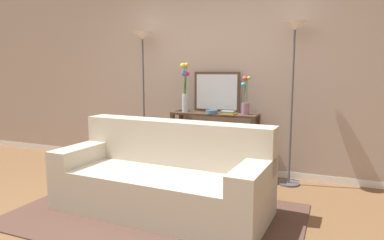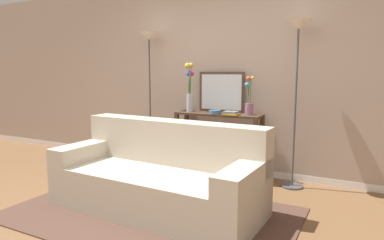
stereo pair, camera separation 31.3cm
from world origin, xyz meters
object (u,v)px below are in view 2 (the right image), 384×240
(floor_lamp_right, at_px, (297,58))
(book_stack, at_px, (231,113))
(vase_short_flowers, at_px, (249,101))
(fruit_bowl, at_px, (215,112))
(floor_lamp_left, at_px, (149,62))
(console_table, at_px, (218,134))
(wall_mirror, at_px, (221,92))
(couch, at_px, (159,179))
(vase_tall_flowers, at_px, (190,87))
(book_row_under_console, at_px, (197,168))

(floor_lamp_right, distance_m, book_stack, 1.03)
(vase_short_flowers, xyz_separation_m, fruit_bowl, (-0.41, -0.12, -0.14))
(floor_lamp_left, relative_size, book_stack, 10.11)
(book_stack, bearing_deg, fruit_bowl, 179.62)
(console_table, relative_size, floor_lamp_left, 0.60)
(console_table, bearing_deg, book_stack, -24.40)
(vase_short_flowers, bearing_deg, floor_lamp_right, -4.60)
(console_table, bearing_deg, wall_mirror, 97.85)
(couch, relative_size, console_table, 1.86)
(couch, relative_size, fruit_bowl, 13.91)
(couch, height_order, fruit_bowl, fruit_bowl)
(floor_lamp_left, bearing_deg, floor_lamp_right, 0.00)
(floor_lamp_left, distance_m, vase_tall_flowers, 0.73)
(vase_tall_flowers, distance_m, book_row_under_console, 1.13)
(floor_lamp_left, bearing_deg, fruit_bowl, -3.90)
(vase_tall_flowers, height_order, book_stack, vase_tall_flowers)
(couch, distance_m, floor_lamp_right, 2.09)
(wall_mirror, xyz_separation_m, book_row_under_console, (-0.30, -0.14, -1.06))
(book_stack, bearing_deg, vase_short_flowers, 32.87)
(wall_mirror, bearing_deg, vase_short_flowers, -15.30)
(book_row_under_console, bearing_deg, book_stack, -10.64)
(couch, height_order, book_stack, book_stack)
(floor_lamp_left, xyz_separation_m, wall_mirror, (1.05, 0.16, -0.41))
(floor_lamp_right, relative_size, vase_short_flowers, 4.04)
(book_row_under_console, bearing_deg, console_table, 0.00)
(vase_short_flowers, distance_m, fruit_bowl, 0.45)
(vase_tall_flowers, bearing_deg, floor_lamp_left, -179.26)
(couch, height_order, book_row_under_console, couch)
(console_table, relative_size, vase_tall_flowers, 1.74)
(floor_lamp_right, xyz_separation_m, wall_mirror, (-1.01, 0.16, -0.43))
(book_row_under_console, bearing_deg, floor_lamp_right, -1.18)
(fruit_bowl, bearing_deg, console_table, 87.41)
(wall_mirror, relative_size, fruit_bowl, 4.18)
(couch, xyz_separation_m, floor_lamp_left, (-0.99, 1.31, 1.21))
(floor_lamp_left, height_order, fruit_bowl, floor_lamp_left)
(couch, distance_m, floor_lamp_left, 2.04)
(vase_short_flowers, xyz_separation_m, book_row_under_console, (-0.72, -0.02, -0.96))
(couch, relative_size, vase_tall_flowers, 3.25)
(couch, xyz_separation_m, book_row_under_console, (-0.24, 1.33, -0.26))
(floor_lamp_right, relative_size, book_stack, 10.29)
(console_table, height_order, vase_tall_flowers, vase_tall_flowers)
(floor_lamp_left, height_order, book_row_under_console, floor_lamp_left)
(vase_tall_flowers, height_order, vase_short_flowers, vase_tall_flowers)
(couch, xyz_separation_m, vase_tall_flowers, (-0.34, 1.32, 0.87))
(console_table, xyz_separation_m, vase_tall_flowers, (-0.42, -0.02, 0.61))
(floor_lamp_left, relative_size, vase_short_flowers, 3.97)
(console_table, xyz_separation_m, fruit_bowl, (-0.00, -0.10, 0.30))
(couch, distance_m, fruit_bowl, 1.36)
(floor_lamp_left, relative_size, vase_tall_flowers, 2.92)
(floor_lamp_right, bearing_deg, wall_mirror, 170.79)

